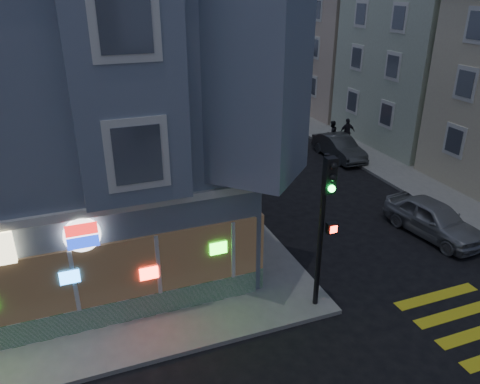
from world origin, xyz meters
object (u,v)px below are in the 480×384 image
parked_car_a (434,219)px  street_tree_far (231,45)px  parked_car_b (339,147)px  fire_hydrant (337,141)px  street_tree_near (262,56)px  parked_car_c (271,127)px  utility_pole (292,55)px  pedestrian_b (347,132)px  traffic_signal (326,209)px  pedestrian_a (332,133)px  parked_car_d (224,98)px

parked_car_a → street_tree_far: bearing=77.3°
parked_car_b → fire_hydrant: parked_car_b is taller
street_tree_near → parked_car_c: size_ratio=1.04×
utility_pole → parked_car_c: size_ratio=1.77×
pedestrian_b → fire_hydrant: bearing=26.9°
street_tree_far → utility_pole: bearing=-90.8°
pedestrian_b → parked_car_b: size_ratio=0.42×
street_tree_far → parked_car_a: 33.15m
parked_car_b → traffic_signal: traffic_signal is taller
street_tree_near → parked_car_c: bearing=-109.7°
street_tree_near → pedestrian_b: 14.06m
utility_pole → parked_car_a: 19.49m
utility_pole → fire_hydrant: (-0.70, -8.13, -4.18)m
pedestrian_a → parked_car_b: pedestrian_a is taller
utility_pole → parked_car_b: utility_pole is taller
street_tree_near → parked_car_c: street_tree_near is taller
parked_car_d → fire_hydrant: 14.13m
traffic_signal → parked_car_d: bearing=82.1°
street_tree_near → parked_car_a: size_ratio=1.20×
utility_pole → street_tree_near: 6.06m
parked_car_a → parked_car_c: bearing=85.0°
fire_hydrant → street_tree_far: bearing=87.7°
street_tree_far → pedestrian_a: street_tree_far is taller
street_tree_far → parked_car_d: (-3.60, -8.25, -3.28)m
utility_pole → street_tree_far: bearing=89.2°
pedestrian_a → parked_car_c: 4.34m
street_tree_near → parked_car_b: bearing=-95.6°
utility_pole → street_tree_far: utility_pole is taller
pedestrian_b → parked_car_b: pedestrian_b is taller
pedestrian_b → parked_car_a: 11.49m
utility_pole → parked_car_a: (-2.69, -18.87, -4.05)m
street_tree_far → fire_hydrant: (-0.90, -22.13, -3.32)m
utility_pole → fire_hydrant: 9.17m
pedestrian_b → parked_car_d: 13.99m
traffic_signal → street_tree_near: bearing=75.3°
street_tree_far → parked_car_a: (-2.89, -32.87, -3.18)m
pedestrian_a → parked_car_a: (-1.99, -11.42, -0.21)m
pedestrian_a → pedestrian_b: size_ratio=0.92×
parked_car_d → pedestrian_b: bearing=-72.9°
street_tree_near → pedestrian_a: bearing=-93.8°
traffic_signal → parked_car_c: bearing=75.4°
parked_car_b → parked_car_d: parked_car_b is taller
parked_car_a → fire_hydrant: size_ratio=4.94×
pedestrian_a → fire_hydrant: bearing=79.5°
utility_pole → pedestrian_b: (0.23, -7.76, -3.77)m
parked_car_b → parked_car_d: (-2.10, 15.07, -0.04)m
pedestrian_b → parked_car_b: (-1.53, -1.56, -0.34)m
parked_car_d → traffic_signal: (-6.20, -27.24, 2.97)m
pedestrian_a → fire_hydrant: pedestrian_a is taller
street_tree_near → parked_car_a: (-2.89, -24.87, -3.18)m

